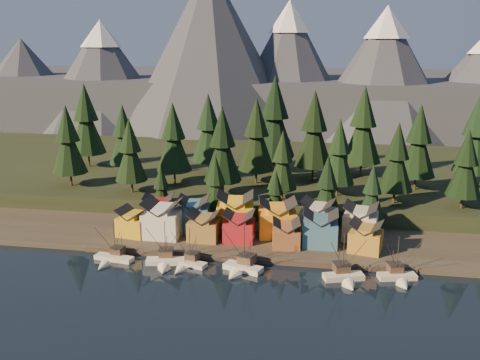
% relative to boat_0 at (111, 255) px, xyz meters
% --- Properties ---
extents(ground, '(500.00, 500.00, 0.00)m').
position_rel_boat_0_xyz_m(ground, '(31.08, -9.82, -1.82)').
color(ground, black).
rests_on(ground, ground).
extents(shore_strip, '(400.00, 50.00, 1.50)m').
position_rel_boat_0_xyz_m(shore_strip, '(31.08, 30.18, -1.07)').
color(shore_strip, '#312B23').
rests_on(shore_strip, ground).
extents(hillside, '(420.00, 100.00, 6.00)m').
position_rel_boat_0_xyz_m(hillside, '(31.08, 80.18, 1.18)').
color(hillside, black).
rests_on(hillside, ground).
extents(dock, '(80.00, 4.00, 1.00)m').
position_rel_boat_0_xyz_m(dock, '(31.08, 6.68, -1.32)').
color(dock, '#4C4036').
rests_on(dock, ground).
extents(mountain_ridge, '(560.00, 190.00, 90.00)m').
position_rel_boat_0_xyz_m(mountain_ridge, '(26.88, 203.77, 24.23)').
color(mountain_ridge, '#3F4251').
rests_on(mountain_ridge, ground).
extents(boat_0, '(10.17, 10.81, 10.19)m').
position_rel_boat_0_xyz_m(boat_0, '(0.00, 0.00, 0.00)').
color(boat_0, silver).
rests_on(boat_0, ground).
extents(boat_1, '(9.80, 10.35, 11.55)m').
position_rel_boat_0_xyz_m(boat_1, '(13.23, 0.28, 0.43)').
color(boat_1, silver).
rests_on(boat_1, ground).
extents(boat_2, '(9.25, 9.66, 10.09)m').
position_rel_boat_0_xyz_m(boat_2, '(18.55, 0.15, 0.08)').
color(boat_2, beige).
rests_on(boat_2, ground).
extents(boat_3, '(9.89, 10.56, 12.38)m').
position_rel_boat_0_xyz_m(boat_3, '(31.51, -0.51, 0.69)').
color(boat_3, silver).
rests_on(boat_3, ground).
extents(boat_5, '(9.64, 10.25, 11.79)m').
position_rel_boat_0_xyz_m(boat_5, '(54.85, -1.29, 0.54)').
color(boat_5, beige).
rests_on(boat_5, ground).
extents(boat_6, '(9.07, 9.62, 10.90)m').
position_rel_boat_0_xyz_m(boat_6, '(66.53, 0.98, 0.34)').
color(boat_6, beige).
rests_on(boat_6, ground).
extents(house_front_0, '(8.46, 8.12, 7.43)m').
position_rel_boat_0_xyz_m(house_front_0, '(0.40, 14.23, 3.58)').
color(house_front_0, gold).
rests_on(house_front_0, shore_strip).
extents(house_front_1, '(9.45, 9.08, 9.75)m').
position_rel_boat_0_xyz_m(house_front_1, '(8.13, 14.90, 4.80)').
color(house_front_1, silver).
rests_on(house_front_1, shore_strip).
extents(house_front_2, '(7.82, 7.88, 7.53)m').
position_rel_boat_0_xyz_m(house_front_2, '(19.38, 14.50, 3.64)').
color(house_front_2, olive).
rests_on(house_front_2, shore_strip).
extents(house_front_3, '(7.87, 7.52, 7.75)m').
position_rel_boat_0_xyz_m(house_front_3, '(28.39, 15.00, 3.75)').
color(house_front_3, maroon).
rests_on(house_front_3, shore_strip).
extents(house_front_4, '(7.52, 7.99, 6.84)m').
position_rel_boat_0_xyz_m(house_front_4, '(40.59, 13.06, 3.28)').
color(house_front_4, brown).
rests_on(house_front_4, shore_strip).
extents(house_front_5, '(8.63, 7.86, 8.98)m').
position_rel_boat_0_xyz_m(house_front_5, '(48.89, 15.12, 4.40)').
color(house_front_5, '#36647F').
rests_on(house_front_5, shore_strip).
extents(house_front_6, '(8.95, 8.64, 7.52)m').
position_rel_boat_0_xyz_m(house_front_6, '(59.87, 13.31, 3.63)').
color(house_front_6, '#A47B2A').
rests_on(house_front_6, shore_strip).
extents(house_back_0, '(9.27, 9.01, 8.76)m').
position_rel_boat_0_xyz_m(house_back_0, '(4.73, 22.29, 4.28)').
color(house_back_0, maroon).
rests_on(house_back_0, shore_strip).
extents(house_back_1, '(9.11, 9.19, 9.12)m').
position_rel_boat_0_xyz_m(house_back_1, '(14.95, 21.11, 4.46)').
color(house_back_1, '#386486').
rests_on(house_back_1, shore_strip).
extents(house_back_2, '(10.83, 10.15, 10.29)m').
position_rel_boat_0_xyz_m(house_back_2, '(26.02, 22.76, 5.08)').
color(house_back_2, yellow).
rests_on(house_back_2, shore_strip).
extents(house_back_3, '(10.93, 10.07, 9.77)m').
position_rel_boat_0_xyz_m(house_back_3, '(37.61, 20.41, 4.81)').
color(house_back_3, orange).
rests_on(house_back_3, shore_strip).
extents(house_back_4, '(9.68, 9.41, 9.16)m').
position_rel_boat_0_xyz_m(house_back_4, '(47.96, 24.23, 4.49)').
color(house_back_4, beige).
rests_on(house_back_4, shore_strip).
extents(house_back_5, '(9.54, 9.62, 9.36)m').
position_rel_boat_0_xyz_m(house_back_5, '(58.91, 21.62, 4.59)').
color(house_back_5, beige).
rests_on(house_back_5, shore_strip).
extents(tree_hill_0, '(11.15, 11.15, 25.96)m').
position_rel_boat_0_xyz_m(tree_hill_0, '(-30.92, 42.18, 18.37)').
color(tree_hill_0, '#332319').
rests_on(tree_hill_0, hillside).
extents(tree_hill_1, '(10.53, 10.53, 24.53)m').
position_rel_boat_0_xyz_m(tree_hill_1, '(-18.92, 58.18, 17.59)').
color(tree_hill_1, '#332319').
rests_on(tree_hill_1, hillside).
extents(tree_hill_2, '(9.81, 9.81, 22.86)m').
position_rel_boat_0_xyz_m(tree_hill_2, '(-8.92, 38.18, 16.67)').
color(tree_hill_2, '#332319').
rests_on(tree_hill_2, hillside).
extents(tree_hill_3, '(11.37, 11.37, 26.49)m').
position_rel_boat_0_xyz_m(tree_hill_3, '(1.08, 50.18, 18.66)').
color(tree_hill_3, '#332319').
rests_on(tree_hill_3, hillside).
extents(tree_hill_4, '(12.04, 12.04, 28.05)m').
position_rel_boat_0_xyz_m(tree_hill_4, '(9.08, 65.18, 19.51)').
color(tree_hill_4, '#332319').
rests_on(tree_hill_4, hillside).
extents(tree_hill_5, '(11.47, 11.47, 26.71)m').
position_rel_boat_0_xyz_m(tree_hill_5, '(19.08, 40.18, 18.78)').
color(tree_hill_5, '#332319').
rests_on(tree_hill_5, hillside).
extents(tree_hill_6, '(11.98, 11.98, 27.92)m').
position_rel_boat_0_xyz_m(tree_hill_6, '(27.08, 55.18, 19.44)').
color(tree_hill_6, '#332319').
rests_on(tree_hill_6, hillside).
extents(tree_hill_7, '(8.84, 8.84, 20.59)m').
position_rel_boat_0_xyz_m(tree_hill_7, '(37.08, 38.18, 15.43)').
color(tree_hill_7, '#332319').
rests_on(tree_hill_7, hillside).
extents(tree_hill_8, '(12.84, 12.84, 29.92)m').
position_rel_boat_0_xyz_m(tree_hill_8, '(45.08, 62.18, 20.54)').
color(tree_hill_8, '#332319').
rests_on(tree_hill_8, hillside).
extents(tree_hill_9, '(10.04, 10.04, 23.39)m').
position_rel_boat_0_xyz_m(tree_hill_9, '(53.08, 45.18, 16.96)').
color(tree_hill_9, '#332319').
rests_on(tree_hill_9, hillside).
extents(tree_hill_10, '(13.26, 13.26, 30.89)m').
position_rel_boat_0_xyz_m(tree_hill_10, '(61.08, 70.18, 21.07)').
color(tree_hill_10, '#332319').
rests_on(tree_hill_10, hillside).
extents(tree_hill_11, '(10.05, 10.05, 23.41)m').
position_rel_boat_0_xyz_m(tree_hill_11, '(69.08, 40.18, 16.97)').
color(tree_hill_11, '#332319').
rests_on(tree_hill_11, hillside).
extents(tree_hill_12, '(11.47, 11.47, 26.73)m').
position_rel_boat_0_xyz_m(tree_hill_12, '(77.08, 56.18, 18.79)').
color(tree_hill_12, '#332319').
rests_on(tree_hill_12, hillside).
extents(tree_hill_13, '(9.59, 9.59, 22.35)m').
position_rel_boat_0_xyz_m(tree_hill_13, '(87.08, 38.18, 16.39)').
color(tree_hill_13, '#332319').
rests_on(tree_hill_13, hillside).
extents(tree_hill_14, '(12.72, 12.72, 29.63)m').
position_rel_boat_0_xyz_m(tree_hill_14, '(95.08, 62.18, 20.38)').
color(tree_hill_14, '#332319').
rests_on(tree_hill_14, hillside).
extents(tree_hill_15, '(14.56, 14.56, 33.92)m').
position_rel_boat_0_xyz_m(tree_hill_15, '(31.08, 72.18, 22.73)').
color(tree_hill_15, '#332319').
rests_on(tree_hill_15, hillside).
extents(tree_hill_16, '(13.10, 13.10, 30.52)m').
position_rel_boat_0_xyz_m(tree_hill_16, '(-36.92, 68.18, 20.87)').
color(tree_hill_16, '#332319').
rests_on(tree_hill_16, hillside).
extents(tree_shore_0, '(6.62, 6.62, 15.41)m').
position_rel_boat_0_xyz_m(tree_shore_0, '(3.08, 30.18, 8.09)').
color(tree_shore_0, '#332319').
rests_on(tree_shore_0, shore_strip).
extents(tree_shore_1, '(8.12, 8.12, 18.92)m').
position_rel_boat_0_xyz_m(tree_shore_1, '(19.08, 30.18, 10.01)').
color(tree_shore_1, '#332319').
rests_on(tree_shore_1, shore_strip).
extents(tree_shore_2, '(6.54, 6.54, 15.23)m').
position_rel_boat_0_xyz_m(tree_shore_2, '(36.08, 30.18, 7.99)').
color(tree_shore_2, '#332319').
rests_on(tree_shore_2, shore_strip).
extents(tree_shore_3, '(8.54, 8.54, 19.90)m').
position_rel_boat_0_xyz_m(tree_shore_3, '(50.08, 30.18, 10.55)').
color(tree_shore_3, '#332319').
rests_on(tree_shore_3, shore_strip).
extents(tree_shore_4, '(7.70, 7.70, 17.94)m').
position_rel_boat_0_xyz_m(tree_shore_4, '(62.08, 30.18, 9.48)').
color(tree_shore_4, '#332319').
rests_on(tree_shore_4, shore_strip).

